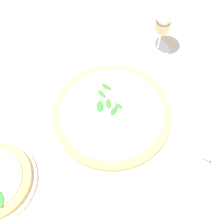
{
  "coord_description": "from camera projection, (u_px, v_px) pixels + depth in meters",
  "views": [
    {
      "loc": [
        -0.34,
        -0.14,
        0.68
      ],
      "look_at": [
        -0.02,
        0.04,
        0.03
      ],
      "focal_mm": 42.0,
      "sensor_mm": 36.0,
      "label": 1
    }
  ],
  "objects": [
    {
      "name": "ground_plane",
      "position": [
        125.0,
        118.0,
        0.77
      ],
      "size": [
        6.0,
        6.0,
        0.0
      ],
      "primitive_type": "plane",
      "color": "beige"
    },
    {
      "name": "pizza_arugula_main",
      "position": [
        112.0,
        114.0,
        0.76
      ],
      "size": [
        0.36,
        0.36,
        0.05
      ],
      "color": "silver",
      "rests_on": "ground_plane"
    },
    {
      "name": "fork",
      "position": [
        204.0,
        184.0,
        0.67
      ],
      "size": [
        0.2,
        0.06,
        0.0
      ],
      "rotation": [
        0.0,
        0.0,
        0.22
      ],
      "color": "silver",
      "rests_on": "ground_plane"
    },
    {
      "name": "napkin",
      "position": [
        203.0,
        187.0,
        0.67
      ],
      "size": [
        0.17,
        0.13,
        0.01
      ],
      "rotation": [
        0.0,
        0.0,
        0.29
      ],
      "color": "white",
      "rests_on": "ground_plane"
    },
    {
      "name": "wine_glass",
      "position": [
        164.0,
        21.0,
        0.8
      ],
      "size": [
        0.09,
        0.09,
        0.17
      ],
      "color": "white",
      "rests_on": "ground_plane"
    }
  ]
}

